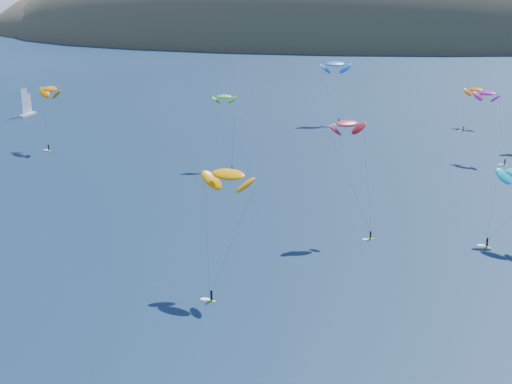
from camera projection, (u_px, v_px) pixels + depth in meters
The scene contains 9 objects.
island at pixel (373, 48), 605.24m from camera, with size 730.00×300.00×210.00m.
sailboat at pixel (27, 113), 270.22m from camera, with size 9.89×8.52×11.92m.
kitesurfer_1 at pixel (50, 89), 217.36m from camera, with size 10.23×10.03×20.88m.
kitesurfer_2 at pixel (228, 175), 120.74m from camera, with size 10.47×12.36×22.47m.
kitesurfer_3 at pixel (224, 97), 198.17m from camera, with size 7.64×11.69×21.06m.
kitesurfer_4 at pixel (335, 64), 255.21m from camera, with size 12.07×10.75×23.84m.
kitesurfer_6 at pixel (487, 93), 204.65m from camera, with size 10.20×12.52×21.32m.
kitesurfer_9 at pixel (347, 124), 145.08m from camera, with size 10.60×8.64×25.19m.
kitesurfer_11 at pixel (475, 90), 249.28m from camera, with size 9.45×13.39×15.10m.
Camera 1 is at (21.24, -59.50, 52.90)m, focal length 50.00 mm.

